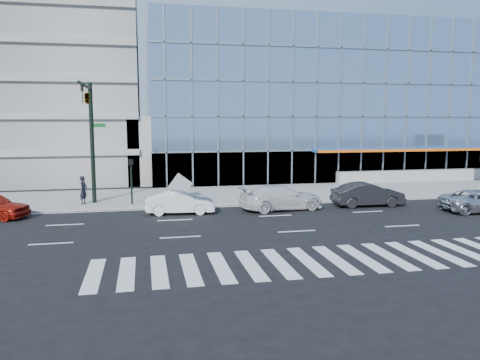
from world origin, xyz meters
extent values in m
plane|color=black|center=(0.00, 0.00, 0.00)|extent=(160.00, 160.00, 0.00)
cube|color=gray|center=(0.00, 8.00, 0.07)|extent=(120.00, 8.00, 0.15)
cube|color=#6A8AB2|center=(14.00, 26.00, 7.50)|extent=(42.00, 26.00, 15.00)
cube|color=gray|center=(-20.00, 26.00, 10.00)|extent=(24.00, 24.00, 20.00)
cube|color=gray|center=(-6.00, 18.00, 3.00)|extent=(6.00, 8.00, 6.00)
cube|color=gray|center=(-30.00, 70.00, 24.00)|extent=(14.00, 14.00, 48.00)
cylinder|color=black|center=(-11.00, 6.00, 4.15)|extent=(0.28, 0.28, 8.00)
cylinder|color=black|center=(-11.00, 3.20, 7.75)|extent=(0.18, 5.60, 0.18)
imported|color=black|center=(-11.00, 1.80, 7.15)|extent=(0.18, 0.22, 1.10)
imported|color=black|center=(-11.00, 4.00, 7.15)|extent=(0.48, 2.24, 0.90)
cube|color=#0C591E|center=(-10.55, 6.00, 5.35)|extent=(0.90, 0.05, 0.25)
cylinder|color=black|center=(-8.50, 5.00, 1.65)|extent=(0.12, 0.12, 3.00)
cube|color=black|center=(-8.50, 4.85, 2.95)|extent=(0.30, 0.25, 0.35)
imported|color=silver|center=(0.89, 1.80, 0.79)|extent=(5.66, 2.87, 1.58)
imported|color=white|center=(-5.54, 1.80, 0.69)|extent=(4.28, 1.79, 1.37)
imported|color=black|center=(6.89, 1.80, 0.78)|extent=(4.78, 1.79, 1.56)
imported|color=black|center=(-11.64, 5.62, 1.09)|extent=(0.65, 0.79, 1.87)
cube|color=#9F9F9F|center=(-5.15, 6.66, 1.06)|extent=(1.82, 0.18, 1.82)
camera|label=1|loc=(-7.66, -26.54, 5.76)|focal=35.00mm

